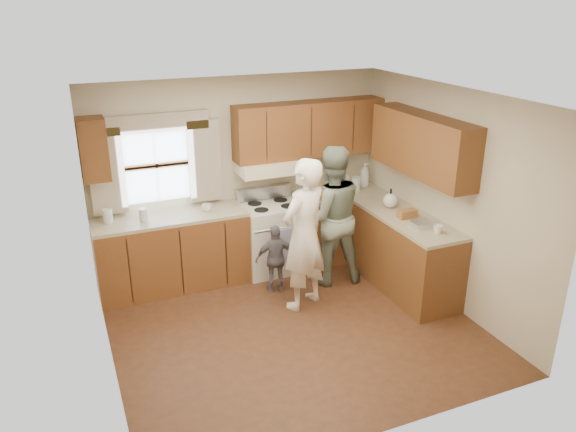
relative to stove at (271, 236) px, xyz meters
name	(u,v)px	position (x,y,z in m)	size (l,w,h in m)	color
room	(294,221)	(-0.30, -1.44, 0.78)	(3.80, 3.80, 3.80)	#412614
kitchen_fixtures	(305,215)	(0.31, -0.36, 0.37)	(3.80, 2.25, 2.15)	#4E2C10
stove	(271,236)	(0.00, 0.00, 0.00)	(0.76, 0.67, 1.07)	silver
woman_left	(304,235)	(0.00, -1.03, 0.42)	(0.65, 0.43, 1.78)	white
woman_right	(330,216)	(0.55, -0.59, 0.41)	(0.85, 0.66, 1.76)	#264130
child	(276,259)	(-0.17, -0.59, -0.04)	(0.50, 0.21, 0.86)	slate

